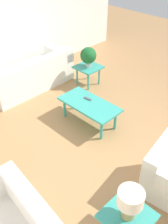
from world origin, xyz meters
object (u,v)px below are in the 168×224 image
at_px(sofa, 30,76).
at_px(potted_plant, 88,56).
at_px(coffee_table, 89,106).
at_px(side_table_plant, 88,69).
at_px(table_lamp, 130,201).
at_px(side_table_lamp, 127,219).

relative_size(sofa, potted_plant, 4.41).
bearing_deg(coffee_table, side_table_plant, -45.34).
distance_m(coffee_table, potted_plant, 1.50).
bearing_deg(side_table_plant, table_lamp, 140.77).
xyz_separation_m(side_table_plant, potted_plant, (0.00, -0.00, 0.33)).
bearing_deg(table_lamp, side_table_lamp, 90.00).
xyz_separation_m(coffee_table, potted_plant, (1.03, -1.04, 0.33)).
relative_size(coffee_table, side_table_lamp, 2.15).
bearing_deg(sofa, coffee_table, 89.97).
distance_m(side_table_lamp, potted_plant, 3.77).
height_order(sofa, table_lamp, table_lamp).
relative_size(coffee_table, table_lamp, 2.79).
relative_size(side_table_plant, table_lamp, 1.30).
xyz_separation_m(sofa, table_lamp, (-3.75, 1.34, 0.43)).
height_order(sofa, side_table_lamp, sofa).
height_order(potted_plant, table_lamp, potted_plant).
distance_m(sofa, table_lamp, 4.01).
height_order(coffee_table, potted_plant, potted_plant).
xyz_separation_m(sofa, coffee_table, (-1.87, 0.01, 0.09)).
distance_m(potted_plant, table_lamp, 3.76).
height_order(side_table_lamp, potted_plant, potted_plant).
xyz_separation_m(coffee_table, table_lamp, (-1.88, 1.34, 0.34)).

